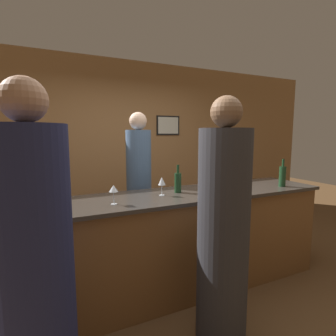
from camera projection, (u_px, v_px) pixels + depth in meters
The scene contains 15 objects.
ground_plane at pixel (178, 288), 2.73m from camera, with size 14.00×14.00×0.00m, color brown.
back_wall at pixel (123, 146), 4.40m from camera, with size 8.00×0.08×2.80m.
bar_counter at pixel (179, 242), 2.67m from camera, with size 3.22×0.71×1.01m.
bartender at pixel (139, 194), 3.17m from camera, with size 0.30×0.30×1.85m.
guest_0 at pixel (36, 272), 1.39m from camera, with size 0.39×0.39×1.88m.
guest_1 at pixel (223, 232), 1.97m from camera, with size 0.39×0.39×1.87m.
wine_bottle_0 at pixel (178, 182), 2.65m from camera, with size 0.07×0.07×0.28m.
wine_bottle_1 at pixel (282, 176), 2.95m from camera, with size 0.07×0.07×0.31m.
wine_glass_0 at pixel (114, 189), 2.19m from camera, with size 0.08×0.08×0.17m.
wine_glass_1 at pixel (213, 182), 2.50m from camera, with size 0.07×0.07×0.18m.
wine_glass_2 at pixel (203, 181), 2.57m from camera, with size 0.06×0.06×0.16m.
wine_glass_3 at pixel (41, 195), 2.02m from camera, with size 0.06×0.06×0.17m.
wine_glass_4 at pixel (162, 182), 2.51m from camera, with size 0.07×0.07×0.18m.
wine_glass_5 at pixel (211, 186), 2.41m from camera, with size 0.07×0.07×0.15m.
wine_glass_6 at pixel (233, 178), 2.87m from camera, with size 0.07×0.07×0.15m.
Camera 1 is at (-1.18, -2.27, 1.60)m, focal length 28.00 mm.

